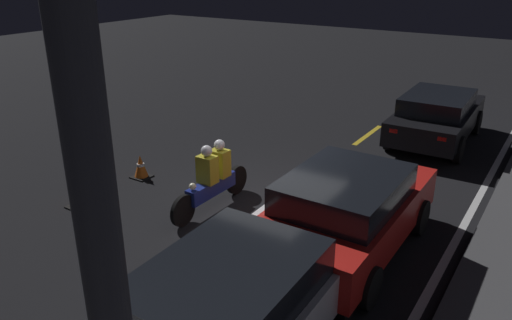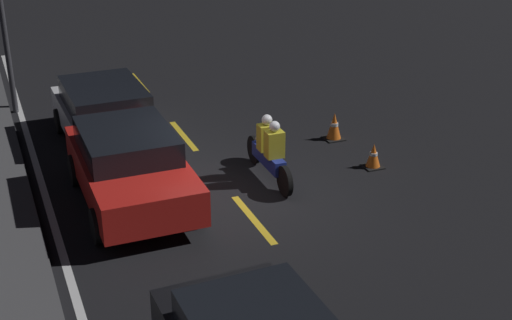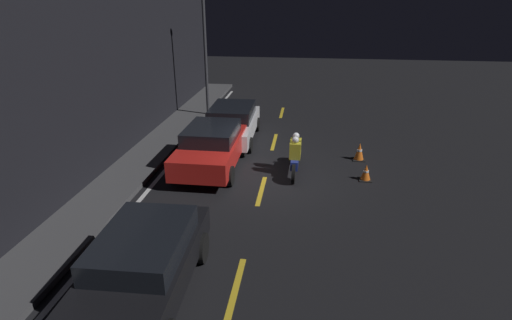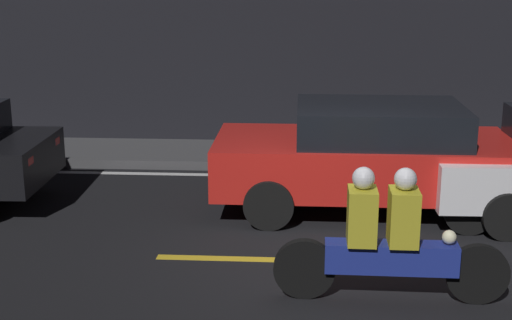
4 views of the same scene
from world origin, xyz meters
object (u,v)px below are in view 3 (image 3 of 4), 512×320
at_px(motorcycle, 295,155).
at_px(street_lamp, 205,50).
at_px(van_black, 142,265).
at_px(taxi_red, 211,147).
at_px(sedan_white, 232,122).
at_px(traffic_cone_mid, 359,152).
at_px(traffic_cone_near, 366,173).

xyz_separation_m(motorcycle, street_lamp, (6.27, 4.54, 2.59)).
bearing_deg(van_black, motorcycle, 155.72).
bearing_deg(taxi_red, sedan_white, 177.15).
distance_m(motorcycle, traffic_cone_mid, 2.74).
relative_size(taxi_red, motorcycle, 1.74).
bearing_deg(motorcycle, street_lamp, 36.69).
distance_m(taxi_red, traffic_cone_near, 5.23).
xyz_separation_m(van_black, sedan_white, (9.51, 0.04, -0.01)).
xyz_separation_m(sedan_white, traffic_cone_mid, (-1.60, -5.01, -0.43)).
height_order(taxi_red, street_lamp, street_lamp).
relative_size(traffic_cone_mid, street_lamp, 0.11).
bearing_deg(traffic_cone_mid, traffic_cone_near, -179.07).
distance_m(traffic_cone_near, street_lamp, 9.93).
height_order(taxi_red, motorcycle, taxi_red).
xyz_separation_m(traffic_cone_near, traffic_cone_mid, (1.75, 0.03, 0.06)).
bearing_deg(traffic_cone_mid, street_lamp, 54.93).
height_order(sedan_white, traffic_cone_near, sedan_white).
height_order(motorcycle, traffic_cone_near, motorcycle).
bearing_deg(sedan_white, traffic_cone_mid, 71.20).
height_order(motorcycle, street_lamp, street_lamp).
height_order(traffic_cone_near, street_lamp, street_lamp).
relative_size(traffic_cone_near, street_lamp, 0.09).
bearing_deg(sedan_white, taxi_red, -4.07).
bearing_deg(traffic_cone_near, van_black, 140.92).
relative_size(taxi_red, street_lamp, 0.70).
distance_m(sedan_white, street_lamp, 4.43).
xyz_separation_m(taxi_red, traffic_cone_near, (-0.34, -5.19, -0.52)).
bearing_deg(street_lamp, traffic_cone_mid, -125.07).
relative_size(van_black, street_lamp, 0.74).
relative_size(motorcycle, traffic_cone_near, 4.30).
distance_m(van_black, traffic_cone_near, 7.95).
bearing_deg(traffic_cone_near, traffic_cone_mid, 0.93).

